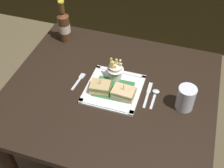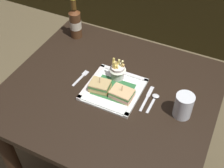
% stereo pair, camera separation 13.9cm
% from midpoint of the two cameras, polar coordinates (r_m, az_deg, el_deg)
% --- Properties ---
extents(ground_plane, '(6.00, 6.00, 0.00)m').
position_cam_midpoint_polar(ground_plane, '(2.00, -2.32, -15.68)').
color(ground_plane, brown).
extents(dining_table, '(1.01, 0.89, 0.72)m').
position_cam_midpoint_polar(dining_table, '(1.53, -2.94, -5.03)').
color(dining_table, black).
rests_on(dining_table, ground_plane).
extents(square_plate, '(0.26, 0.26, 0.02)m').
position_cam_midpoint_polar(square_plate, '(1.41, -2.46, -1.11)').
color(square_plate, white).
rests_on(square_plate, dining_table).
extents(sandwich_half_left, '(0.10, 0.08, 0.08)m').
position_cam_midpoint_polar(sandwich_half_left, '(1.39, -5.16, -0.77)').
color(sandwich_half_left, tan).
rests_on(sandwich_half_left, square_plate).
extents(sandwich_half_right, '(0.11, 0.08, 0.08)m').
position_cam_midpoint_polar(sandwich_half_right, '(1.36, -0.67, -1.86)').
color(sandwich_half_right, '#E2BF7F').
rests_on(sandwich_half_right, square_plate).
extents(fries_cup, '(0.08, 0.08, 0.12)m').
position_cam_midpoint_polar(fries_cup, '(1.43, -1.97, 2.69)').
color(fries_cup, white).
rests_on(fries_cup, square_plate).
extents(beer_bottle, '(0.07, 0.07, 0.25)m').
position_cam_midpoint_polar(beer_bottle, '(1.70, -11.67, 10.96)').
color(beer_bottle, '#50301B').
rests_on(beer_bottle, dining_table).
extents(water_glass, '(0.08, 0.08, 0.12)m').
position_cam_midpoint_polar(water_glass, '(1.33, 11.25, -3.10)').
color(water_glass, silver).
rests_on(water_glass, dining_table).
extents(fork, '(0.03, 0.13, 0.00)m').
position_cam_midpoint_polar(fork, '(1.48, -9.16, 0.58)').
color(fork, silver).
rests_on(fork, dining_table).
extents(knife, '(0.02, 0.17, 0.00)m').
position_cam_midpoint_polar(knife, '(1.40, 4.21, -2.02)').
color(knife, silver).
rests_on(knife, dining_table).
extents(spoon, '(0.04, 0.13, 0.01)m').
position_cam_midpoint_polar(spoon, '(1.40, 5.61, -2.10)').
color(spoon, silver).
rests_on(spoon, dining_table).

